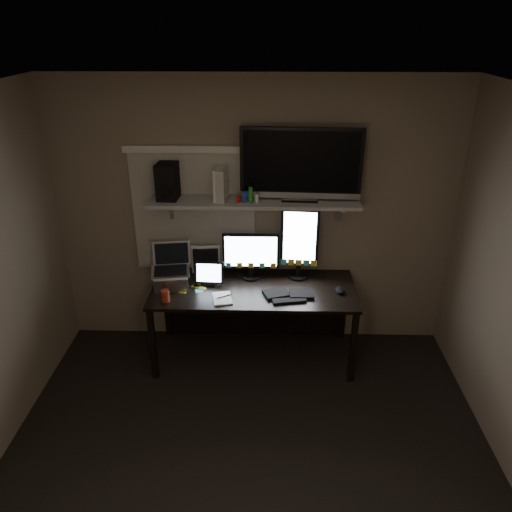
{
  "coord_description": "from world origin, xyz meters",
  "views": [
    {
      "loc": [
        0.12,
        -2.43,
        2.89
      ],
      "look_at": [
        0.03,
        1.25,
        1.13
      ],
      "focal_mm": 35.0,
      "sensor_mm": 36.0,
      "label": 1
    }
  ],
  "objects_px": {
    "monitor_portrait": "(299,243)",
    "laptop": "(170,268)",
    "monitor_landscape": "(251,256)",
    "tablet": "(209,274)",
    "tv": "(301,164)",
    "keyboard": "(289,294)",
    "desk": "(254,298)",
    "cup": "(165,296)",
    "game_console": "(221,184)",
    "mouse": "(340,290)",
    "speaker": "(168,181)"
  },
  "relations": [
    {
      "from": "tablet",
      "to": "game_console",
      "type": "height_order",
      "value": "game_console"
    },
    {
      "from": "keyboard",
      "to": "speaker",
      "type": "xyz_separation_m",
      "value": [
        -1.05,
        0.33,
        0.89
      ]
    },
    {
      "from": "desk",
      "to": "game_console",
      "type": "distance_m",
      "value": 1.11
    },
    {
      "from": "tablet",
      "to": "game_console",
      "type": "bearing_deg",
      "value": 58.64
    },
    {
      "from": "laptop",
      "to": "cup",
      "type": "relative_size",
      "value": 3.67
    },
    {
      "from": "monitor_landscape",
      "to": "tablet",
      "type": "bearing_deg",
      "value": -158.69
    },
    {
      "from": "monitor_portrait",
      "to": "game_console",
      "type": "relative_size",
      "value": 2.46
    },
    {
      "from": "game_console",
      "to": "cup",
      "type": "bearing_deg",
      "value": -123.01
    },
    {
      "from": "monitor_landscape",
      "to": "speaker",
      "type": "distance_m",
      "value": 0.98
    },
    {
      "from": "monitor_landscape",
      "to": "laptop",
      "type": "xyz_separation_m",
      "value": [
        -0.7,
        -0.18,
        -0.04
      ]
    },
    {
      "from": "game_console",
      "to": "speaker",
      "type": "distance_m",
      "value": 0.45
    },
    {
      "from": "mouse",
      "to": "speaker",
      "type": "xyz_separation_m",
      "value": [
        -1.49,
        0.28,
        0.88
      ]
    },
    {
      "from": "desk",
      "to": "tv",
      "type": "xyz_separation_m",
      "value": [
        0.39,
        0.11,
        1.23
      ]
    },
    {
      "from": "monitor_portrait",
      "to": "game_console",
      "type": "height_order",
      "value": "game_console"
    },
    {
      "from": "monitor_landscape",
      "to": "game_console",
      "type": "distance_m",
      "value": 0.71
    },
    {
      "from": "monitor_portrait",
      "to": "laptop",
      "type": "bearing_deg",
      "value": -164.85
    },
    {
      "from": "desk",
      "to": "game_console",
      "type": "bearing_deg",
      "value": 162.17
    },
    {
      "from": "tablet",
      "to": "cup",
      "type": "height_order",
      "value": "tablet"
    },
    {
      "from": "desk",
      "to": "laptop",
      "type": "distance_m",
      "value": 0.82
    },
    {
      "from": "keyboard",
      "to": "desk",
      "type": "bearing_deg",
      "value": 132.36
    },
    {
      "from": "monitor_landscape",
      "to": "mouse",
      "type": "distance_m",
      "value": 0.85
    },
    {
      "from": "laptop",
      "to": "cup",
      "type": "bearing_deg",
      "value": -100.18
    },
    {
      "from": "laptop",
      "to": "keyboard",
      "type": "bearing_deg",
      "value": -16.1
    },
    {
      "from": "tablet",
      "to": "keyboard",
      "type": "bearing_deg",
      "value": -10.17
    },
    {
      "from": "monitor_portrait",
      "to": "tv",
      "type": "distance_m",
      "value": 0.72
    },
    {
      "from": "monitor_landscape",
      "to": "keyboard",
      "type": "relative_size",
      "value": 1.16
    },
    {
      "from": "monitor_portrait",
      "to": "mouse",
      "type": "height_order",
      "value": "monitor_portrait"
    },
    {
      "from": "desk",
      "to": "laptop",
      "type": "bearing_deg",
      "value": -171.15
    },
    {
      "from": "monitor_landscape",
      "to": "tv",
      "type": "bearing_deg",
      "value": 5.32
    },
    {
      "from": "tv",
      "to": "keyboard",
      "type": "bearing_deg",
      "value": -100.23
    },
    {
      "from": "mouse",
      "to": "game_console",
      "type": "bearing_deg",
      "value": 156.95
    },
    {
      "from": "monitor_portrait",
      "to": "mouse",
      "type": "relative_size",
      "value": 5.77
    },
    {
      "from": "speaker",
      "to": "game_console",
      "type": "bearing_deg",
      "value": 3.87
    },
    {
      "from": "cup",
      "to": "game_console",
      "type": "xyz_separation_m",
      "value": [
        0.45,
        0.46,
        0.84
      ]
    },
    {
      "from": "cup",
      "to": "monitor_portrait",
      "type": "bearing_deg",
      "value": 22.39
    },
    {
      "from": "monitor_portrait",
      "to": "keyboard",
      "type": "distance_m",
      "value": 0.48
    },
    {
      "from": "game_console",
      "to": "laptop",
      "type": "bearing_deg",
      "value": -143.88
    },
    {
      "from": "tablet",
      "to": "monitor_portrait",
      "type": "bearing_deg",
      "value": 15.42
    },
    {
      "from": "monitor_portrait",
      "to": "speaker",
      "type": "relative_size",
      "value": 2.19
    },
    {
      "from": "mouse",
      "to": "tv",
      "type": "bearing_deg",
      "value": 133.18
    },
    {
      "from": "cup",
      "to": "speaker",
      "type": "bearing_deg",
      "value": 90.24
    },
    {
      "from": "desk",
      "to": "monitor_portrait",
      "type": "bearing_deg",
      "value": 14.09
    },
    {
      "from": "monitor_landscape",
      "to": "tv",
      "type": "distance_m",
      "value": 0.93
    },
    {
      "from": "keyboard",
      "to": "speaker",
      "type": "relative_size",
      "value": 1.41
    },
    {
      "from": "monitor_landscape",
      "to": "monitor_portrait",
      "type": "distance_m",
      "value": 0.45
    },
    {
      "from": "monitor_landscape",
      "to": "cup",
      "type": "distance_m",
      "value": 0.85
    },
    {
      "from": "monitor_portrait",
      "to": "mouse",
      "type": "distance_m",
      "value": 0.55
    },
    {
      "from": "desk",
      "to": "keyboard",
      "type": "xyz_separation_m",
      "value": [
        0.31,
        -0.24,
        0.19
      ]
    },
    {
      "from": "speaker",
      "to": "monitor_landscape",
      "type": "bearing_deg",
      "value": 1.97
    },
    {
      "from": "desk",
      "to": "laptop",
      "type": "relative_size",
      "value": 4.8
    }
  ]
}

